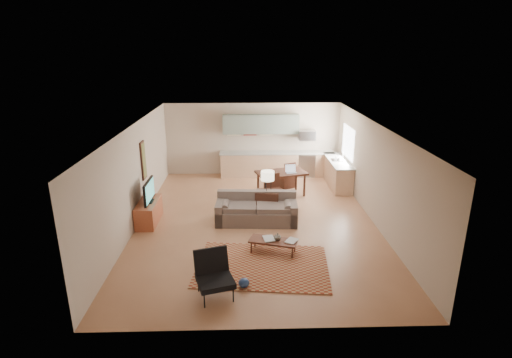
{
  "coord_description": "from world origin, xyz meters",
  "views": [
    {
      "loc": [
        -0.31,
        -10.22,
        4.62
      ],
      "look_at": [
        0.0,
        0.3,
        1.15
      ],
      "focal_mm": 28.0,
      "sensor_mm": 36.0,
      "label": 1
    }
  ],
  "objects_px": {
    "coffee_table": "(273,246)",
    "armchair": "(215,277)",
    "console_table": "(267,204)",
    "dining_table": "(281,184)",
    "sofa": "(257,209)",
    "tv_credenza": "(149,212)"
  },
  "relations": [
    {
      "from": "sofa",
      "to": "coffee_table",
      "type": "distance_m",
      "value": 1.82
    },
    {
      "from": "tv_credenza",
      "to": "console_table",
      "type": "height_order",
      "value": "console_table"
    },
    {
      "from": "coffee_table",
      "to": "sofa",
      "type": "bearing_deg",
      "value": 118.04
    },
    {
      "from": "sofa",
      "to": "armchair",
      "type": "bearing_deg",
      "value": -101.64
    },
    {
      "from": "coffee_table",
      "to": "armchair",
      "type": "height_order",
      "value": "armchair"
    },
    {
      "from": "console_table",
      "to": "tv_credenza",
      "type": "bearing_deg",
      "value": -164.95
    },
    {
      "from": "coffee_table",
      "to": "tv_credenza",
      "type": "xyz_separation_m",
      "value": [
        -3.32,
        1.86,
        0.13
      ]
    },
    {
      "from": "tv_credenza",
      "to": "sofa",
      "type": "bearing_deg",
      "value": -1.78
    },
    {
      "from": "coffee_table",
      "to": "armchair",
      "type": "relative_size",
      "value": 1.26
    },
    {
      "from": "tv_credenza",
      "to": "console_table",
      "type": "xyz_separation_m",
      "value": [
        3.3,
        0.31,
        0.08
      ]
    },
    {
      "from": "console_table",
      "to": "dining_table",
      "type": "distance_m",
      "value": 1.81
    },
    {
      "from": "dining_table",
      "to": "sofa",
      "type": "bearing_deg",
      "value": -128.35
    },
    {
      "from": "console_table",
      "to": "coffee_table",
      "type": "bearing_deg",
      "value": -79.91
    },
    {
      "from": "dining_table",
      "to": "armchair",
      "type": "bearing_deg",
      "value": -123.67
    },
    {
      "from": "armchair",
      "to": "sofa",
      "type": "bearing_deg",
      "value": 57.96
    },
    {
      "from": "console_table",
      "to": "dining_table",
      "type": "relative_size",
      "value": 0.49
    },
    {
      "from": "sofa",
      "to": "armchair",
      "type": "relative_size",
      "value": 2.6
    },
    {
      "from": "coffee_table",
      "to": "armchair",
      "type": "distance_m",
      "value": 2.13
    },
    {
      "from": "dining_table",
      "to": "tv_credenza",
      "type": "bearing_deg",
      "value": -168.29
    },
    {
      "from": "sofa",
      "to": "dining_table",
      "type": "bearing_deg",
      "value": 70.7
    },
    {
      "from": "tv_credenza",
      "to": "armchair",
      "type": "bearing_deg",
      "value": -59.87
    },
    {
      "from": "armchair",
      "to": "tv_credenza",
      "type": "bearing_deg",
      "value": 102.66
    }
  ]
}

